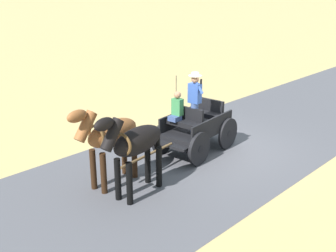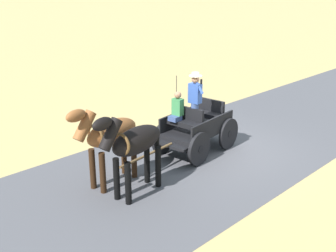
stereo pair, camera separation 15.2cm
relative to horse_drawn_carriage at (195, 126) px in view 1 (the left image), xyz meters
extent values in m
plane|color=tan|center=(-0.41, -0.72, -0.82)|extent=(200.00, 200.00, 0.00)
cube|color=#4C4C51|center=(-0.41, -0.72, -0.81)|extent=(5.62, 160.00, 0.01)
cube|color=black|center=(0.01, -0.08, -0.16)|extent=(1.42, 2.31, 0.12)
cube|color=black|center=(-0.55, -0.14, 0.12)|extent=(0.28, 2.08, 0.44)
cube|color=black|center=(0.58, -0.02, 0.12)|extent=(0.28, 2.08, 0.44)
cube|color=black|center=(-0.12, 1.13, -0.26)|extent=(1.10, 0.35, 0.08)
cube|color=black|center=(0.14, -1.28, -0.34)|extent=(0.74, 0.27, 0.06)
cube|color=black|center=(-0.05, 0.52, 0.22)|extent=(1.05, 0.47, 0.14)
cube|color=black|center=(-0.03, 0.34, 0.44)|extent=(1.02, 0.19, 0.44)
cube|color=black|center=(0.06, -0.58, 0.22)|extent=(1.05, 0.47, 0.14)
cube|color=black|center=(0.08, -0.75, 0.44)|extent=(1.02, 0.19, 0.44)
cylinder|color=black|center=(-0.72, 0.61, -0.34)|extent=(0.20, 0.97, 0.96)
cylinder|color=black|center=(-0.72, 0.61, -0.34)|extent=(0.14, 0.22, 0.21)
cylinder|color=black|center=(0.58, 0.75, -0.34)|extent=(0.20, 0.97, 0.96)
cylinder|color=black|center=(0.58, 0.75, -0.34)|extent=(0.14, 0.22, 0.21)
cylinder|color=black|center=(-0.55, -0.92, -0.34)|extent=(0.20, 0.97, 0.96)
cylinder|color=black|center=(-0.55, -0.92, -0.34)|extent=(0.14, 0.22, 0.21)
cylinder|color=black|center=(0.74, -0.78, -0.34)|extent=(0.20, 0.97, 0.96)
cylinder|color=black|center=(0.74, -0.78, -0.34)|extent=(0.14, 0.22, 0.21)
cylinder|color=brown|center=(-0.22, 2.10, -0.21)|extent=(0.28, 2.00, 0.07)
cylinder|color=black|center=(0.25, 0.55, 0.92)|extent=(0.02, 0.02, 1.30)
cylinder|color=#384C7F|center=(-0.17, 0.23, 0.35)|extent=(0.22, 0.22, 0.90)
cube|color=#2D4C99|center=(-0.17, 0.23, 1.08)|extent=(0.36, 0.25, 0.56)
sphere|color=#9E7051|center=(-0.17, 0.23, 1.48)|extent=(0.22, 0.22, 0.22)
cylinder|color=beige|center=(-0.17, 0.23, 1.58)|extent=(0.36, 0.36, 0.01)
cylinder|color=beige|center=(-0.17, 0.23, 1.63)|extent=(0.20, 0.20, 0.10)
cylinder|color=#2D4C99|center=(-0.36, 0.25, 1.26)|extent=(0.27, 0.11, 0.32)
cube|color=black|center=(-0.42, 0.26, 1.46)|extent=(0.03, 0.07, 0.14)
cube|color=#384C7F|center=(0.18, 0.66, 0.36)|extent=(0.31, 0.35, 0.14)
cube|color=#387F47|center=(0.20, 0.54, 0.67)|extent=(0.32, 0.23, 0.48)
sphere|color=#9E7051|center=(0.20, 0.54, 1.02)|extent=(0.20, 0.20, 0.20)
ellipsoid|color=black|center=(-0.72, 2.86, 0.55)|extent=(0.76, 1.62, 0.64)
cylinder|color=black|center=(-0.97, 3.37, -0.29)|extent=(0.15, 0.15, 1.05)
cylinder|color=black|center=(-0.61, 3.42, -0.29)|extent=(0.15, 0.15, 1.05)
cylinder|color=black|center=(-0.83, 2.29, -0.29)|extent=(0.15, 0.15, 1.05)
cylinder|color=black|center=(-0.47, 2.34, -0.29)|extent=(0.15, 0.15, 1.05)
cylinder|color=black|center=(-0.83, 3.69, 0.95)|extent=(0.34, 0.68, 0.73)
ellipsoid|color=black|center=(-0.86, 3.91, 1.26)|extent=(0.29, 0.56, 0.28)
cube|color=black|center=(-0.83, 3.67, 0.99)|extent=(0.13, 0.51, 0.56)
cylinder|color=black|center=(-0.62, 2.12, 0.25)|extent=(0.11, 0.11, 0.70)
torus|color=brown|center=(-0.79, 3.40, 0.63)|extent=(0.55, 0.14, 0.55)
ellipsoid|color=brown|center=(0.11, 2.94, 0.55)|extent=(0.73, 1.61, 0.64)
cylinder|color=black|center=(-0.13, 3.47, -0.29)|extent=(0.15, 0.15, 1.05)
cylinder|color=black|center=(0.23, 3.51, -0.29)|extent=(0.15, 0.15, 1.05)
cylinder|color=black|center=(-0.01, 2.38, -0.29)|extent=(0.15, 0.15, 1.05)
cylinder|color=black|center=(0.35, 2.42, -0.29)|extent=(0.15, 0.15, 1.05)
cylinder|color=brown|center=(0.02, 3.78, 0.95)|extent=(0.33, 0.67, 0.73)
ellipsoid|color=brown|center=(0.00, 4.00, 1.26)|extent=(0.28, 0.56, 0.28)
cube|color=black|center=(0.02, 3.76, 0.99)|extent=(0.11, 0.51, 0.56)
cylinder|color=black|center=(0.19, 2.21, 0.25)|extent=(0.11, 0.11, 0.70)
torus|color=brown|center=(0.05, 3.49, 0.63)|extent=(0.55, 0.13, 0.55)
camera|label=1|loc=(-7.49, 8.74, 4.12)|focal=44.07mm
camera|label=2|loc=(-7.60, 8.63, 4.12)|focal=44.07mm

